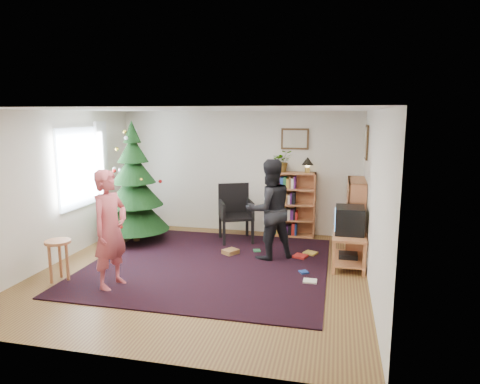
% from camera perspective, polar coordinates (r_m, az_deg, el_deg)
% --- Properties ---
extents(floor, '(5.00, 5.00, 0.00)m').
position_cam_1_polar(floor, '(6.85, -4.94, -10.50)').
color(floor, brown).
rests_on(floor, ground).
extents(ceiling, '(5.00, 5.00, 0.00)m').
position_cam_1_polar(ceiling, '(6.41, -5.29, 10.89)').
color(ceiling, white).
rests_on(ceiling, wall_back).
extents(wall_back, '(5.00, 0.02, 2.50)m').
position_cam_1_polar(wall_back, '(8.90, -0.15, 2.69)').
color(wall_back, silver).
rests_on(wall_back, floor).
extents(wall_front, '(5.00, 0.02, 2.50)m').
position_cam_1_polar(wall_front, '(4.27, -15.54, -6.13)').
color(wall_front, silver).
rests_on(wall_front, floor).
extents(wall_left, '(0.02, 5.00, 2.50)m').
position_cam_1_polar(wall_left, '(7.66, -23.21, 0.60)').
color(wall_left, silver).
rests_on(wall_left, floor).
extents(wall_right, '(0.02, 5.00, 2.50)m').
position_cam_1_polar(wall_right, '(6.22, 17.36, -1.10)').
color(wall_right, silver).
rests_on(wall_right, floor).
extents(rug, '(3.80, 3.60, 0.02)m').
position_cam_1_polar(rug, '(7.12, -4.19, -9.60)').
color(rug, black).
rests_on(rug, floor).
extents(window_pane, '(0.04, 1.20, 1.40)m').
position_cam_1_polar(window_pane, '(8.09, -20.68, 3.04)').
color(window_pane, silver).
rests_on(window_pane, wall_left).
extents(curtain, '(0.06, 0.35, 1.60)m').
position_cam_1_polar(curtain, '(8.66, -17.92, 3.64)').
color(curtain, silver).
rests_on(curtain, wall_left).
extents(picture_back, '(0.55, 0.03, 0.42)m').
position_cam_1_polar(picture_back, '(8.62, 7.34, 7.03)').
color(picture_back, '#4C3319').
rests_on(picture_back, wall_back).
extents(picture_right, '(0.03, 0.50, 0.60)m').
position_cam_1_polar(picture_right, '(7.87, 16.51, 6.39)').
color(picture_right, '#4C3319').
rests_on(picture_right, wall_right).
extents(christmas_tree, '(1.28, 1.28, 2.33)m').
position_cam_1_polar(christmas_tree, '(8.37, -13.89, -0.06)').
color(christmas_tree, '#3F2816').
rests_on(christmas_tree, rug).
extents(bookshelf_back, '(0.95, 0.30, 1.30)m').
position_cam_1_polar(bookshelf_back, '(8.66, 6.86, -1.54)').
color(bookshelf_back, '#C67346').
rests_on(bookshelf_back, floor).
extents(bookshelf_right, '(0.30, 0.95, 1.30)m').
position_cam_1_polar(bookshelf_right, '(7.92, 15.12, -2.94)').
color(bookshelf_right, '#C67346').
rests_on(bookshelf_right, floor).
extents(tv_stand, '(0.51, 0.93, 0.55)m').
position_cam_1_polar(tv_stand, '(7.18, 14.26, -7.05)').
color(tv_stand, '#C67346').
rests_on(tv_stand, floor).
extents(crt_tv, '(0.46, 0.49, 0.43)m').
position_cam_1_polar(crt_tv, '(7.07, 14.40, -3.65)').
color(crt_tv, black).
rests_on(crt_tv, tv_stand).
extents(armchair, '(0.79, 0.81, 1.10)m').
position_cam_1_polar(armchair, '(8.32, -0.35, -2.42)').
color(armchair, black).
rests_on(armchair, rug).
extents(stool, '(0.37, 0.37, 0.62)m').
position_cam_1_polar(stool, '(6.86, -23.07, -7.08)').
color(stool, '#C67346').
rests_on(stool, floor).
extents(person_standing, '(0.53, 0.69, 1.69)m').
position_cam_1_polar(person_standing, '(6.27, -16.93, -4.81)').
color(person_standing, '#BB4B50').
rests_on(person_standing, rug).
extents(person_by_chair, '(1.05, 1.00, 1.71)m').
position_cam_1_polar(person_by_chair, '(7.21, 3.94, -2.36)').
color(person_by_chair, black).
rests_on(person_by_chair, rug).
extents(potted_plant, '(0.48, 0.45, 0.44)m').
position_cam_1_polar(potted_plant, '(8.55, 5.65, 4.13)').
color(potted_plant, gray).
rests_on(potted_plant, bookshelf_back).
extents(table_lamp, '(0.23, 0.23, 0.31)m').
position_cam_1_polar(table_lamp, '(8.50, 9.00, 3.96)').
color(table_lamp, '#A57F33').
rests_on(table_lamp, bookshelf_back).
extents(floor_clutter, '(1.65, 1.48, 0.08)m').
position_cam_1_polar(floor_clutter, '(7.26, 5.89, -8.97)').
color(floor_clutter, '#A51E19').
rests_on(floor_clutter, rug).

